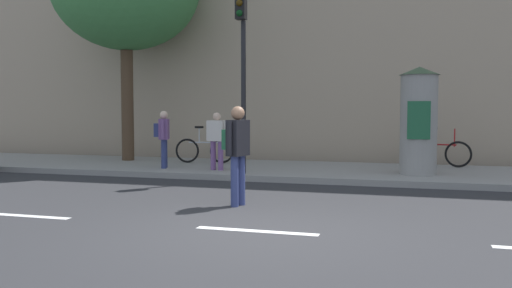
# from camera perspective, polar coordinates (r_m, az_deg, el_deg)

# --- Properties ---
(ground_plane) EXTENTS (80.00, 80.00, 0.00)m
(ground_plane) POSITION_cam_1_polar(r_m,az_deg,el_deg) (7.78, 0.05, -9.20)
(ground_plane) COLOR #2B2B2D
(sidewalk_curb) EXTENTS (36.00, 4.00, 0.15)m
(sidewalk_curb) POSITION_cam_1_polar(r_m,az_deg,el_deg) (14.53, 7.78, -2.91)
(sidewalk_curb) COLOR gray
(sidewalk_curb) RESTS_ON ground_plane
(lane_markings) EXTENTS (25.80, 0.16, 0.01)m
(lane_markings) POSITION_cam_1_polar(r_m,az_deg,el_deg) (7.78, 0.05, -9.17)
(lane_markings) COLOR silver
(lane_markings) RESTS_ON ground_plane
(traffic_light) EXTENTS (0.24, 0.45, 4.48)m
(traffic_light) POSITION_cam_1_polar(r_m,az_deg,el_deg) (13.22, -1.48, 9.85)
(traffic_light) COLOR black
(traffic_light) RESTS_ON sidewalk_curb
(poster_column) EXTENTS (0.97, 0.97, 2.62)m
(poster_column) POSITION_cam_1_polar(r_m,az_deg,el_deg) (13.70, 16.81, 2.45)
(poster_column) COLOR gray
(poster_column) RESTS_ON sidewalk_curb
(pedestrian_tallest) EXTENTS (0.46, 0.59, 1.79)m
(pedestrian_tallest) POSITION_cam_1_polar(r_m,az_deg,el_deg) (9.65, -2.03, -0.24)
(pedestrian_tallest) COLOR navy
(pedestrian_tallest) RESTS_ON ground_plane
(pedestrian_in_red_top) EXTENTS (0.48, 0.64, 1.54)m
(pedestrian_in_red_top) POSITION_cam_1_polar(r_m,az_deg,el_deg) (14.75, -9.77, 1.05)
(pedestrian_in_red_top) COLOR navy
(pedestrian_in_red_top) RESTS_ON sidewalk_curb
(pedestrian_with_backpack) EXTENTS (0.64, 0.37, 1.50)m
(pedestrian_with_backpack) POSITION_cam_1_polar(r_m,az_deg,el_deg) (14.07, -4.16, 0.81)
(pedestrian_with_backpack) COLOR #724C84
(pedestrian_with_backpack) RESTS_ON sidewalk_curb
(bicycle_leaning) EXTENTS (1.75, 0.41, 1.09)m
(bicycle_leaning) POSITION_cam_1_polar(r_m,az_deg,el_deg) (15.80, 18.70, -0.85)
(bicycle_leaning) COLOR black
(bicycle_leaning) RESTS_ON sidewalk_curb
(bicycle_upright) EXTENTS (1.76, 0.29, 1.09)m
(bicycle_upright) POSITION_cam_1_polar(r_m,az_deg,el_deg) (16.01, -5.47, -0.62)
(bicycle_upright) COLOR black
(bicycle_upright) RESTS_ON sidewalk_curb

